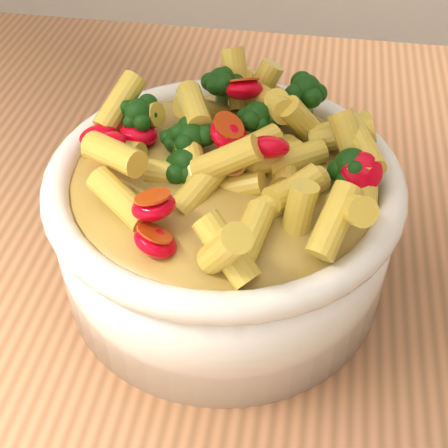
# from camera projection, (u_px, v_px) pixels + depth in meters

# --- Properties ---
(table) EXTENTS (1.20, 0.80, 0.90)m
(table) POSITION_uv_depth(u_px,v_px,m) (150.00, 296.00, 0.64)
(table) COLOR #AE724A
(table) RESTS_ON ground
(serving_bowl) EXTENTS (0.27, 0.27, 0.12)m
(serving_bowl) POSITION_uv_depth(u_px,v_px,m) (224.00, 223.00, 0.49)
(serving_bowl) COLOR white
(serving_bowl) RESTS_ON table
(pasta_salad) EXTENTS (0.21, 0.21, 0.05)m
(pasta_salad) POSITION_uv_depth(u_px,v_px,m) (224.00, 149.00, 0.44)
(pasta_salad) COLOR #F1D04C
(pasta_salad) RESTS_ON serving_bowl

